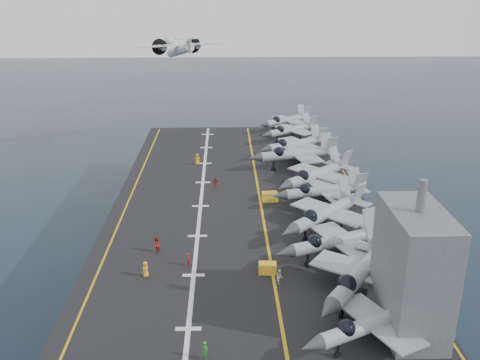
{
  "coord_description": "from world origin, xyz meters",
  "views": [
    {
      "loc": [
        -2.36,
        -73.14,
        41.53
      ],
      "look_at": [
        0.0,
        4.0,
        13.0
      ],
      "focal_mm": 40.0,
      "sensor_mm": 36.0,
      "label": 1
    }
  ],
  "objects_px": {
    "island_superstructure": "(414,256)",
    "transport_plane": "(180,50)",
    "fighter_jet_0": "(373,322)",
    "tow_cart_a": "(268,268)"
  },
  "relations": [
    {
      "from": "island_superstructure",
      "to": "transport_plane",
      "type": "relative_size",
      "value": 0.57
    },
    {
      "from": "fighter_jet_0",
      "to": "tow_cart_a",
      "type": "height_order",
      "value": "fighter_jet_0"
    },
    {
      "from": "island_superstructure",
      "to": "fighter_jet_0",
      "type": "height_order",
      "value": "island_superstructure"
    },
    {
      "from": "transport_plane",
      "to": "fighter_jet_0",
      "type": "bearing_deg",
      "value": -75.92
    },
    {
      "from": "fighter_jet_0",
      "to": "transport_plane",
      "type": "height_order",
      "value": "transport_plane"
    },
    {
      "from": "island_superstructure",
      "to": "tow_cart_a",
      "type": "distance_m",
      "value": 17.69
    },
    {
      "from": "fighter_jet_0",
      "to": "tow_cart_a",
      "type": "distance_m",
      "value": 15.76
    },
    {
      "from": "fighter_jet_0",
      "to": "tow_cart_a",
      "type": "bearing_deg",
      "value": 122.75
    },
    {
      "from": "fighter_jet_0",
      "to": "island_superstructure",
      "type": "bearing_deg",
      "value": 34.47
    },
    {
      "from": "tow_cart_a",
      "to": "fighter_jet_0",
      "type": "bearing_deg",
      "value": -57.25
    }
  ]
}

